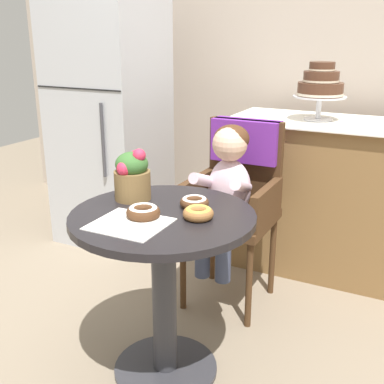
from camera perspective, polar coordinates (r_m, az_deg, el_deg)
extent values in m
plane|color=gray|center=(2.20, -3.14, -20.37)|extent=(8.00, 8.00, 0.00)
cube|color=#B2A393|center=(3.44, 12.86, 17.55)|extent=(4.80, 0.10, 2.70)
cylinder|color=black|center=(1.84, -3.52, -3.01)|extent=(0.72, 0.72, 0.03)
cylinder|color=#333338|center=(2.00, -3.31, -12.65)|extent=(0.10, 0.10, 0.69)
cylinder|color=#333338|center=(2.19, -3.14, -20.16)|extent=(0.44, 0.44, 0.02)
cube|color=#472D19|center=(2.46, 4.57, -3.21)|extent=(0.42, 0.42, 0.04)
cube|color=#472D19|center=(2.55, 6.37, 3.48)|extent=(0.40, 0.04, 0.46)
cube|color=#472D19|center=(2.50, 0.61, -0.10)|extent=(0.04, 0.38, 0.18)
cube|color=#472D19|center=(2.36, 8.90, -1.43)|extent=(0.04, 0.38, 0.18)
cube|color=#6B2893|center=(2.52, 6.47, 6.11)|extent=(0.36, 0.11, 0.22)
cylinder|color=#472D19|center=(2.48, -1.08, -9.20)|extent=(0.03, 0.03, 0.45)
cylinder|color=#472D19|center=(2.36, 6.81, -10.98)|extent=(0.03, 0.03, 0.45)
cylinder|color=#472D19|center=(2.77, 2.44, -6.12)|extent=(0.03, 0.03, 0.45)
cylinder|color=#472D19|center=(2.66, 9.56, -7.51)|extent=(0.03, 0.03, 0.45)
ellipsoid|color=silver|center=(2.38, 4.49, 0.47)|extent=(0.22, 0.16, 0.30)
sphere|color=#E0B293|center=(2.32, 4.54, 5.74)|extent=(0.17, 0.17, 0.17)
ellipsoid|color=#4C2D19|center=(2.33, 4.74, 6.36)|extent=(0.17, 0.17, 0.14)
cylinder|color=silver|center=(2.33, 1.53, 1.37)|extent=(0.08, 0.23, 0.13)
sphere|color=#E0B293|center=(2.28, 0.89, -0.84)|extent=(0.06, 0.06, 0.06)
cylinder|color=silver|center=(2.26, 5.88, 0.72)|extent=(0.08, 0.23, 0.13)
sphere|color=#E0B293|center=(2.22, 4.86, -1.51)|extent=(0.06, 0.06, 0.06)
cylinder|color=#3F4760|center=(2.37, 2.45, -2.40)|extent=(0.09, 0.22, 0.09)
cylinder|color=#3F4760|center=(2.35, 1.26, -7.14)|extent=(0.08, 0.08, 0.26)
cylinder|color=#3F4760|center=(2.33, 4.91, -2.83)|extent=(0.09, 0.22, 0.09)
cylinder|color=#3F4760|center=(2.31, 3.74, -7.66)|extent=(0.08, 0.08, 0.26)
cube|color=white|center=(1.74, -7.43, -3.80)|extent=(0.27, 0.24, 0.00)
torus|color=#936033|center=(1.78, 0.75, -2.58)|extent=(0.12, 0.12, 0.04)
torus|color=gold|center=(1.77, 0.75, -2.24)|extent=(0.10, 0.10, 0.02)
torus|color=#4C2D19|center=(1.79, -5.84, -2.44)|extent=(0.13, 0.13, 0.04)
torus|color=white|center=(1.79, -5.85, -2.08)|extent=(0.11, 0.11, 0.02)
torus|color=#4C2D19|center=(1.89, 0.29, -1.28)|extent=(0.12, 0.12, 0.04)
torus|color=white|center=(1.89, 0.29, -0.98)|extent=(0.10, 0.10, 0.02)
cylinder|color=brown|center=(1.99, -7.10, 0.82)|extent=(0.15, 0.15, 0.12)
ellipsoid|color=#38662D|center=(1.96, -7.21, 3.32)|extent=(0.14, 0.14, 0.10)
sphere|color=#D82D4C|center=(1.93, -6.33, 4.37)|extent=(0.05, 0.05, 0.05)
sphere|color=#D82D4C|center=(1.98, -6.64, 4.15)|extent=(0.06, 0.06, 0.06)
sphere|color=#D82D4C|center=(2.00, -8.46, 3.35)|extent=(0.05, 0.05, 0.05)
sphere|color=#D82D4C|center=(1.93, -8.12, 2.79)|extent=(0.06, 0.06, 0.06)
cube|color=olive|center=(2.94, 19.23, -1.01)|extent=(1.50, 0.56, 0.90)
cube|color=white|center=(2.83, 20.18, 7.54)|extent=(1.56, 0.62, 0.01)
cylinder|color=silver|center=(2.88, 14.77, 8.39)|extent=(0.16, 0.16, 0.01)
cylinder|color=silver|center=(2.87, 14.87, 9.66)|extent=(0.03, 0.03, 0.12)
cylinder|color=silver|center=(2.86, 14.98, 10.93)|extent=(0.30, 0.30, 0.01)
cylinder|color=#4C2D1E|center=(2.85, 15.05, 11.75)|extent=(0.26, 0.25, 0.08)
cylinder|color=beige|center=(2.86, 15.01, 11.23)|extent=(0.26, 0.26, 0.01)
cylinder|color=#4C2D1E|center=(2.85, 15.17, 13.13)|extent=(0.20, 0.20, 0.06)
cylinder|color=beige|center=(2.85, 15.13, 12.69)|extent=(0.20, 0.20, 0.01)
cylinder|color=#4C2D1E|center=(2.84, 15.26, 14.26)|extent=(0.14, 0.14, 0.05)
cylinder|color=beige|center=(2.84, 15.23, 13.90)|extent=(0.14, 0.14, 0.01)
cube|color=#B7BABF|center=(3.26, -9.78, 8.86)|extent=(0.64, 0.60, 1.70)
cube|color=black|center=(3.00, -13.50, 11.91)|extent=(0.63, 0.01, 0.01)
cylinder|color=#3F3F44|center=(2.92, -10.58, 6.03)|extent=(0.02, 0.02, 0.45)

